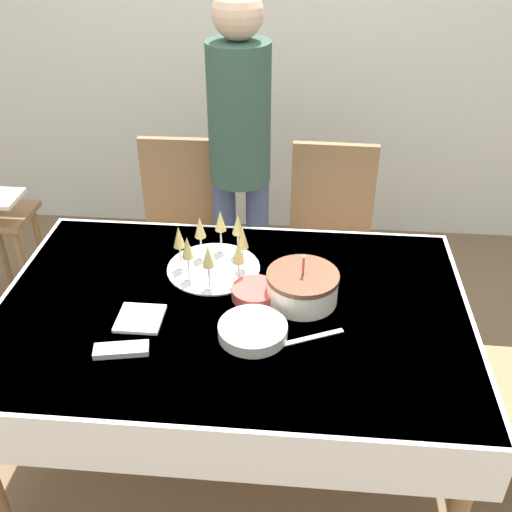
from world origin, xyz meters
name	(u,v)px	position (x,y,z in m)	size (l,w,h in m)	color
ground_plane	(236,448)	(0.00, 0.00, 0.00)	(12.00, 12.00, 0.00)	brown
wall_back	(271,11)	(0.00, 1.88, 1.35)	(8.00, 0.05, 2.70)	silver
dining_table	(233,329)	(0.00, 0.00, 0.64)	(1.64, 1.10, 0.74)	white
dining_chair_far_left	(181,230)	(-0.36, 0.87, 0.52)	(0.43, 0.43, 0.95)	olive
dining_chair_far_right	(330,236)	(0.36, 0.87, 0.52)	(0.43, 0.43, 0.95)	olive
birthday_cake	(302,287)	(0.24, 0.06, 0.80)	(0.25, 0.25, 0.18)	silver
champagne_tray	(214,249)	(-0.09, 0.23, 0.83)	(0.35, 0.35, 0.18)	silver
plate_stack_main	(253,331)	(0.09, -0.15, 0.76)	(0.23, 0.23, 0.04)	silver
plate_stack_dessert	(255,293)	(0.07, 0.06, 0.76)	(0.17, 0.17, 0.04)	#CC4C47
cake_knife	(300,340)	(0.24, -0.16, 0.74)	(0.28, 0.14, 0.00)	silver
fork_pile	(121,350)	(-0.32, -0.26, 0.75)	(0.18, 0.09, 0.02)	silver
napkin_pile	(140,318)	(-0.30, -0.10, 0.75)	(0.15, 0.15, 0.01)	white
person_standing	(240,140)	(-0.07, 0.90, 0.98)	(0.28, 0.28, 1.63)	#3F4C72
high_chair	(2,229)	(-1.28, 0.86, 0.48)	(0.33, 0.35, 0.71)	olive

